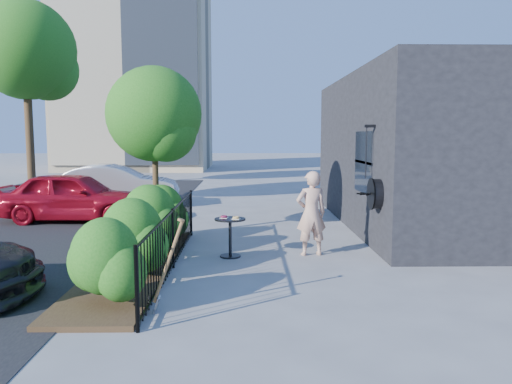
{
  "coord_description": "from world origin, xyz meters",
  "views": [
    {
      "loc": [
        -0.16,
        -8.91,
        2.4
      ],
      "look_at": [
        0.04,
        1.72,
        1.2
      ],
      "focal_mm": 35.0,
      "sensor_mm": 36.0,
      "label": 1
    }
  ],
  "objects_px": {
    "car_red": "(74,196)",
    "cafe_table": "(230,230)",
    "patio_tree": "(157,120)",
    "woman": "(311,213)",
    "shovel": "(166,271)",
    "car_silver": "(115,185)",
    "street_tree_far": "(27,56)"
  },
  "relations": [
    {
      "from": "car_red",
      "to": "car_silver",
      "type": "xyz_separation_m",
      "value": [
        0.35,
        3.04,
        0.01
      ]
    },
    {
      "from": "cafe_table",
      "to": "woman",
      "type": "bearing_deg",
      "value": 4.54
    },
    {
      "from": "street_tree_far",
      "to": "car_silver",
      "type": "relative_size",
      "value": 1.92
    },
    {
      "from": "patio_tree",
      "to": "woman",
      "type": "height_order",
      "value": "patio_tree"
    },
    {
      "from": "car_silver",
      "to": "street_tree_far",
      "type": "bearing_deg",
      "value": 36.34
    },
    {
      "from": "woman",
      "to": "shovel",
      "type": "bearing_deg",
      "value": 43.59
    },
    {
      "from": "car_red",
      "to": "car_silver",
      "type": "height_order",
      "value": "car_silver"
    },
    {
      "from": "woman",
      "to": "car_red",
      "type": "distance_m",
      "value": 7.4
    },
    {
      "from": "woman",
      "to": "cafe_table",
      "type": "bearing_deg",
      "value": -5.61
    },
    {
      "from": "shovel",
      "to": "car_silver",
      "type": "distance_m",
      "value": 10.97
    },
    {
      "from": "street_tree_far",
      "to": "car_red",
      "type": "height_order",
      "value": "street_tree_far"
    },
    {
      "from": "shovel",
      "to": "cafe_table",
      "type": "bearing_deg",
      "value": 76.27
    },
    {
      "from": "woman",
      "to": "car_silver",
      "type": "relative_size",
      "value": 0.4
    },
    {
      "from": "patio_tree",
      "to": "street_tree_far",
      "type": "xyz_separation_m",
      "value": [
        -7.7,
        11.2,
        3.15
      ]
    },
    {
      "from": "car_red",
      "to": "shovel",
      "type": "bearing_deg",
      "value": -150.86
    },
    {
      "from": "woman",
      "to": "car_silver",
      "type": "bearing_deg",
      "value": -61.2
    },
    {
      "from": "patio_tree",
      "to": "woman",
      "type": "bearing_deg",
      "value": -28.12
    },
    {
      "from": "patio_tree",
      "to": "shovel",
      "type": "height_order",
      "value": "patio_tree"
    },
    {
      "from": "shovel",
      "to": "car_red",
      "type": "bearing_deg",
      "value": 116.95
    },
    {
      "from": "shovel",
      "to": "car_silver",
      "type": "bearing_deg",
      "value": 108.07
    },
    {
      "from": "cafe_table",
      "to": "woman",
      "type": "relative_size",
      "value": 0.48
    },
    {
      "from": "patio_tree",
      "to": "shovel",
      "type": "xyz_separation_m",
      "value": [
        0.98,
        -5.06,
        -2.18
      ]
    },
    {
      "from": "car_silver",
      "to": "car_red",
      "type": "bearing_deg",
      "value": 167.61
    },
    {
      "from": "cafe_table",
      "to": "shovel",
      "type": "xyz_separation_m",
      "value": [
        -0.77,
        -3.13,
        0.05
      ]
    },
    {
      "from": "cafe_table",
      "to": "shovel",
      "type": "relative_size",
      "value": 0.62
    },
    {
      "from": "street_tree_far",
      "to": "cafe_table",
      "type": "relative_size",
      "value": 10.02
    },
    {
      "from": "street_tree_far",
      "to": "car_silver",
      "type": "height_order",
      "value": "street_tree_far"
    },
    {
      "from": "patio_tree",
      "to": "car_silver",
      "type": "relative_size",
      "value": 0.91
    },
    {
      "from": "car_red",
      "to": "patio_tree",
      "type": "bearing_deg",
      "value": -127.75
    },
    {
      "from": "car_red",
      "to": "cafe_table",
      "type": "bearing_deg",
      "value": -131.07
    },
    {
      "from": "street_tree_far",
      "to": "shovel",
      "type": "height_order",
      "value": "street_tree_far"
    },
    {
      "from": "cafe_table",
      "to": "shovel",
      "type": "height_order",
      "value": "shovel"
    }
  ]
}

